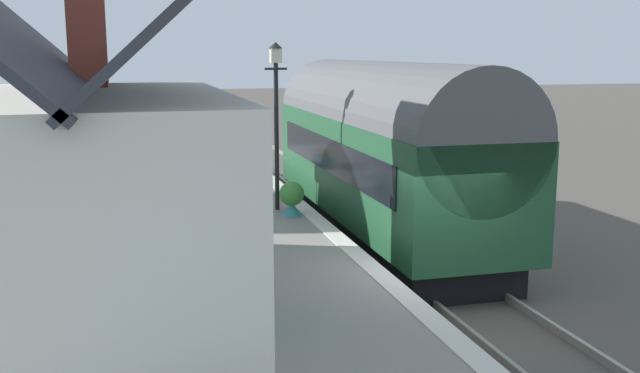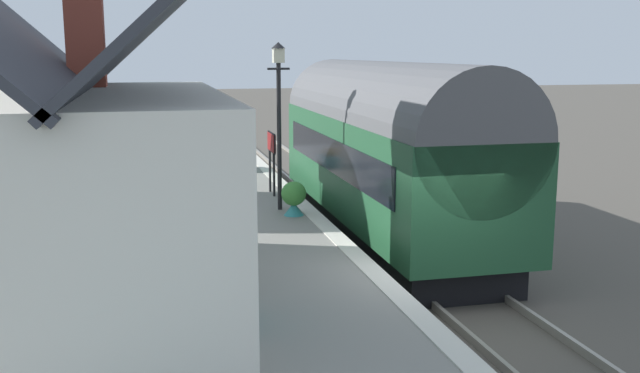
{
  "view_description": "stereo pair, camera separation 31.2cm",
  "coord_description": "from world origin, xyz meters",
  "px_view_note": "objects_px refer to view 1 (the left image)",
  "views": [
    {
      "loc": [
        -10.76,
        5.0,
        4.54
      ],
      "look_at": [
        2.34,
        1.5,
        2.0
      ],
      "focal_mm": 40.34,
      "sensor_mm": 36.0,
      "label": 1
    },
    {
      "loc": [
        -10.84,
        4.69,
        4.54
      ],
      "look_at": [
        2.34,
        1.5,
        2.0
      ],
      "focal_mm": 40.34,
      "sensor_mm": 36.0,
      "label": 2
    }
  ],
  "objects_px": {
    "train": "(383,150)",
    "planter_edge_near": "(292,198)",
    "bench_platform_end": "(171,157)",
    "station_sign_board": "(268,148)",
    "bench_by_lamp": "(175,167)",
    "station_building": "(90,194)",
    "planter_bench_right": "(238,161)",
    "lamp_post_platform": "(276,94)",
    "planter_by_door": "(116,167)"
  },
  "relations": [
    {
      "from": "bench_by_lamp",
      "to": "station_sign_board",
      "type": "xyz_separation_m",
      "value": [
        -1.94,
        -2.19,
        0.71
      ]
    },
    {
      "from": "planter_bench_right",
      "to": "lamp_post_platform",
      "type": "bearing_deg",
      "value": -179.61
    },
    {
      "from": "bench_platform_end",
      "to": "planter_edge_near",
      "type": "xyz_separation_m",
      "value": [
        -6.56,
        -2.2,
        -0.09
      ]
    },
    {
      "from": "train",
      "to": "lamp_post_platform",
      "type": "height_order",
      "value": "lamp_post_platform"
    },
    {
      "from": "train",
      "to": "lamp_post_platform",
      "type": "bearing_deg",
      "value": 99.84
    },
    {
      "from": "bench_by_lamp",
      "to": "planter_edge_near",
      "type": "bearing_deg",
      "value": -153.25
    },
    {
      "from": "station_building",
      "to": "planter_by_door",
      "type": "bearing_deg",
      "value": -0.81
    },
    {
      "from": "planter_by_door",
      "to": "planter_edge_near",
      "type": "xyz_separation_m",
      "value": [
        -5.48,
        -3.78,
        0.01
      ]
    },
    {
      "from": "bench_platform_end",
      "to": "station_sign_board",
      "type": "bearing_deg",
      "value": -152.1
    },
    {
      "from": "planter_by_door",
      "to": "lamp_post_platform",
      "type": "xyz_separation_m",
      "value": [
        -4.83,
        -3.59,
        2.24
      ]
    },
    {
      "from": "station_building",
      "to": "planter_edge_near",
      "type": "bearing_deg",
      "value": -37.76
    },
    {
      "from": "station_building",
      "to": "planter_bench_right",
      "type": "xyz_separation_m",
      "value": [
        11.52,
        -3.7,
        -1.37
      ]
    },
    {
      "from": "train",
      "to": "planter_bench_right",
      "type": "bearing_deg",
      "value": 27.28
    },
    {
      "from": "train",
      "to": "planter_edge_near",
      "type": "height_order",
      "value": "train"
    },
    {
      "from": "planter_bench_right",
      "to": "station_sign_board",
      "type": "bearing_deg",
      "value": -177.38
    },
    {
      "from": "train",
      "to": "planter_edge_near",
      "type": "xyz_separation_m",
      "value": [
        -1.13,
        2.51,
        -0.84
      ]
    },
    {
      "from": "station_sign_board",
      "to": "bench_by_lamp",
      "type": "bearing_deg",
      "value": 48.46
    },
    {
      "from": "station_building",
      "to": "bench_platform_end",
      "type": "relative_size",
      "value": 5.05
    },
    {
      "from": "station_building",
      "to": "station_sign_board",
      "type": "relative_size",
      "value": 4.53
    },
    {
      "from": "planter_edge_near",
      "to": "planter_bench_right",
      "type": "xyz_separation_m",
      "value": [
        6.44,
        0.23,
        -0.1
      ]
    },
    {
      "from": "planter_bench_right",
      "to": "bench_by_lamp",
      "type": "bearing_deg",
      "value": 134.96
    },
    {
      "from": "train",
      "to": "bench_platform_end",
      "type": "bearing_deg",
      "value": 40.92
    },
    {
      "from": "station_sign_board",
      "to": "planter_edge_near",
      "type": "bearing_deg",
      "value": -178.88
    },
    {
      "from": "train",
      "to": "lamp_post_platform",
      "type": "xyz_separation_m",
      "value": [
        -0.47,
        2.7,
        1.39
      ]
    },
    {
      "from": "planter_by_door",
      "to": "lamp_post_platform",
      "type": "bearing_deg",
      "value": -143.32
    },
    {
      "from": "bench_by_lamp",
      "to": "lamp_post_platform",
      "type": "xyz_separation_m",
      "value": [
        -3.78,
        -2.05,
        2.14
      ]
    },
    {
      "from": "train",
      "to": "bench_by_lamp",
      "type": "bearing_deg",
      "value": 55.11
    },
    {
      "from": "bench_by_lamp",
      "to": "planter_bench_right",
      "type": "relative_size",
      "value": 1.36
    },
    {
      "from": "station_building",
      "to": "bench_by_lamp",
      "type": "bearing_deg",
      "value": -10.11
    },
    {
      "from": "train",
      "to": "station_sign_board",
      "type": "height_order",
      "value": "train"
    },
    {
      "from": "planter_by_door",
      "to": "bench_platform_end",
      "type": "bearing_deg",
      "value": -55.89
    },
    {
      "from": "planter_by_door",
      "to": "lamp_post_platform",
      "type": "distance_m",
      "value": 6.42
    },
    {
      "from": "station_building",
      "to": "planter_bench_right",
      "type": "relative_size",
      "value": 6.86
    },
    {
      "from": "lamp_post_platform",
      "to": "bench_platform_end",
      "type": "bearing_deg",
      "value": 18.79
    },
    {
      "from": "train",
      "to": "bench_by_lamp",
      "type": "xyz_separation_m",
      "value": [
        3.31,
        4.75,
        -0.75
      ]
    },
    {
      "from": "bench_platform_end",
      "to": "station_sign_board",
      "type": "relative_size",
      "value": 0.9
    },
    {
      "from": "planter_edge_near",
      "to": "planter_bench_right",
      "type": "distance_m",
      "value": 6.45
    },
    {
      "from": "train",
      "to": "planter_bench_right",
      "type": "relative_size",
      "value": 10.3
    },
    {
      "from": "planter_by_door",
      "to": "planter_bench_right",
      "type": "bearing_deg",
      "value": -74.93
    },
    {
      "from": "planter_by_door",
      "to": "planter_bench_right",
      "type": "relative_size",
      "value": 0.7
    },
    {
      "from": "station_sign_board",
      "to": "planter_by_door",
      "type": "bearing_deg",
      "value": 51.37
    },
    {
      "from": "train",
      "to": "lamp_post_platform",
      "type": "distance_m",
      "value": 3.07
    },
    {
      "from": "station_building",
      "to": "lamp_post_platform",
      "type": "height_order",
      "value": "station_building"
    },
    {
      "from": "station_building",
      "to": "planter_edge_near",
      "type": "xyz_separation_m",
      "value": [
        5.08,
        -3.93,
        -1.27
      ]
    },
    {
      "from": "bench_platform_end",
      "to": "station_sign_board",
      "type": "xyz_separation_m",
      "value": [
        -4.06,
        -2.15,
        0.71
      ]
    },
    {
      "from": "lamp_post_platform",
      "to": "planter_by_door",
      "type": "bearing_deg",
      "value": 36.68
    },
    {
      "from": "train",
      "to": "planter_by_door",
      "type": "xyz_separation_m",
      "value": [
        4.36,
        6.29,
        -0.84
      ]
    },
    {
      "from": "planter_by_door",
      "to": "train",
      "type": "bearing_deg",
      "value": -124.69
    },
    {
      "from": "planter_bench_right",
      "to": "lamp_post_platform",
      "type": "height_order",
      "value": "lamp_post_platform"
    },
    {
      "from": "bench_platform_end",
      "to": "station_building",
      "type": "bearing_deg",
      "value": 171.51
    }
  ]
}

